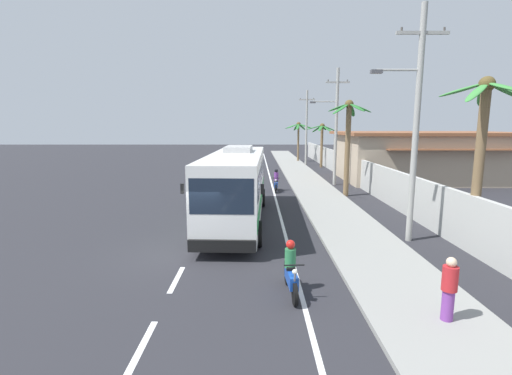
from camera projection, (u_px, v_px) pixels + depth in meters
The scene contains 16 objects.
ground_plane at pixel (191, 254), 13.87m from camera, with size 160.00×160.00×0.00m, color #28282D.
sidewalk_kerb at pixel (325, 200), 23.69m from camera, with size 3.20×90.00×0.14m, color gray.
lane_markings at pixel (255, 189), 28.15m from camera, with size 3.92×71.00×0.01m.
boundary_wall at pixel (367, 176), 27.46m from camera, with size 0.24×60.00×2.17m, color #B2B2AD.
coach_bus_foreground at pixel (238, 183), 18.49m from camera, with size 3.19×11.64×3.67m.
motorcycle_beside_bus at pixel (292, 272), 10.58m from camera, with size 0.56×1.96×1.54m.
motorcycle_trailing at pixel (278, 182), 27.08m from camera, with size 0.56×1.96×1.62m.
pedestrian_near_kerb at pixel (451, 288), 8.79m from camera, with size 0.36×0.36×1.57m.
utility_pole_nearest at pixel (417, 120), 14.71m from camera, with size 2.94×0.24×9.35m.
utility_pole_mid at pixel (337, 124), 29.26m from camera, with size 3.04×0.24×9.12m.
utility_pole_far at pixel (308, 127), 43.82m from camera, with size 1.89×0.24×8.79m.
palm_nearest at pixel (350, 133), 24.65m from camera, with size 2.85×2.77×6.40m.
palm_second at pixel (483, 139), 13.55m from camera, with size 2.92×2.94×6.49m.
palm_third at pixel (324, 135), 41.99m from camera, with size 3.63×3.51×4.98m.
palm_fourth at pixel (300, 131), 48.38m from camera, with size 3.68×3.55×5.17m.
roadside_building at pixel (426, 156), 32.51m from camera, with size 14.92×9.93×4.19m.
Camera 1 is at (2.49, -13.26, 4.76)m, focal length 26.12 mm.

